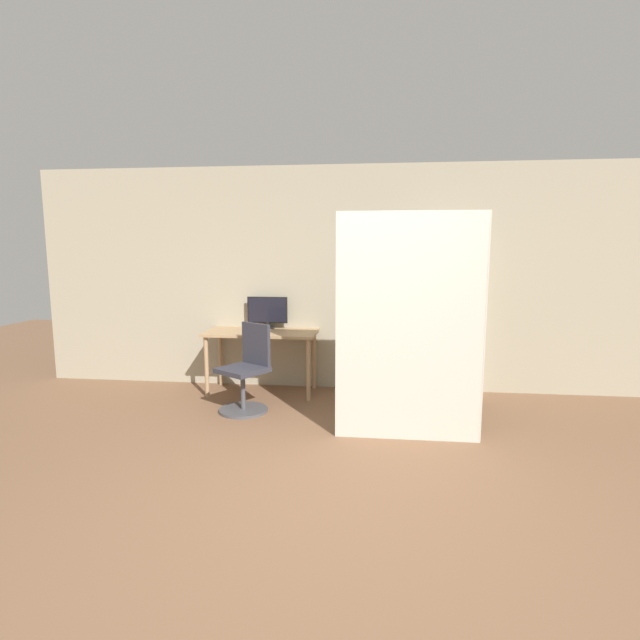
# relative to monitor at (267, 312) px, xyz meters

# --- Properties ---
(ground_plane) EXTENTS (16.00, 16.00, 0.00)m
(ground_plane) POSITION_rel_monitor_xyz_m (1.08, -2.94, -0.96)
(ground_plane) COLOR brown
(wall_back) EXTENTS (8.00, 0.06, 2.70)m
(wall_back) POSITION_rel_monitor_xyz_m (1.08, 0.14, 0.39)
(wall_back) COLOR tan
(wall_back) RESTS_ON ground
(desk) EXTENTS (1.31, 0.64, 0.75)m
(desk) POSITION_rel_monitor_xyz_m (-0.03, -0.21, -0.31)
(desk) COLOR tan
(desk) RESTS_ON ground
(monitor) EXTENTS (0.49, 0.18, 0.39)m
(monitor) POSITION_rel_monitor_xyz_m (0.00, 0.00, 0.00)
(monitor) COLOR black
(monitor) RESTS_ON desk
(office_chair) EXTENTS (0.61, 0.61, 0.93)m
(office_chair) POSITION_rel_monitor_xyz_m (-0.03, -0.89, -0.58)
(office_chair) COLOR #4C4C51
(office_chair) RESTS_ON ground
(bookshelf) EXTENTS (0.71, 0.30, 1.82)m
(bookshelf) POSITION_rel_monitor_xyz_m (2.02, -0.01, -0.02)
(bookshelf) COLOR beige
(bookshelf) RESTS_ON ground
(mattress_near) EXTENTS (1.31, 0.19, 2.05)m
(mattress_near) POSITION_rel_monitor_xyz_m (1.63, -1.44, 0.07)
(mattress_near) COLOR beige
(mattress_near) RESTS_ON ground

